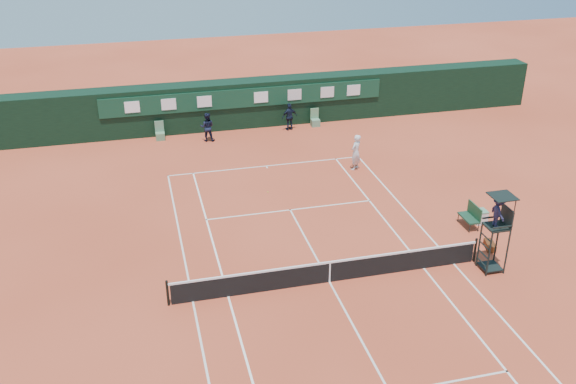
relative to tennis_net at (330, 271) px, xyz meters
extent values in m
plane|color=#C94D2F|center=(0.00, 0.00, -0.51)|extent=(90.00, 90.00, 0.00)
cube|color=silver|center=(0.00, 11.88, -0.50)|extent=(11.05, 0.08, 0.01)
cube|color=white|center=(5.49, 0.00, -0.50)|extent=(0.08, 23.85, 0.01)
cube|color=silver|center=(-5.49, 0.00, -0.50)|extent=(0.08, 23.85, 0.01)
cube|color=white|center=(4.12, 0.00, -0.50)|extent=(0.08, 23.85, 0.01)
cube|color=white|center=(-4.12, 0.00, -0.50)|extent=(0.08, 23.85, 0.01)
cube|color=silver|center=(0.00, 6.40, -0.50)|extent=(8.31, 0.08, 0.01)
cube|color=silver|center=(0.00, 0.00, -0.50)|extent=(0.08, 12.88, 0.01)
cube|color=silver|center=(0.00, 11.73, -0.50)|extent=(0.08, 0.30, 0.01)
cube|color=black|center=(0.00, 0.00, -0.06)|extent=(12.60, 0.04, 0.90)
cube|color=white|center=(0.00, 0.00, 0.42)|extent=(12.80, 0.06, 0.08)
cube|color=white|center=(0.00, 0.00, -0.05)|extent=(0.06, 0.05, 0.92)
cylinder|color=black|center=(6.40, 0.00, 0.04)|extent=(0.10, 0.10, 1.10)
cylinder|color=black|center=(-6.40, 0.00, 0.04)|extent=(0.10, 0.10, 1.10)
cube|color=black|center=(0.00, 18.75, 0.99)|extent=(40.00, 1.50, 3.00)
cube|color=#0F3925|center=(0.00, 17.94, 1.59)|extent=(18.00, 0.10, 1.20)
cube|color=white|center=(-7.00, 17.87, 1.59)|extent=(0.90, 0.04, 0.70)
cube|color=white|center=(-4.80, 17.87, 1.59)|extent=(0.90, 0.04, 0.70)
cube|color=white|center=(-2.60, 17.87, 1.59)|extent=(0.90, 0.04, 0.70)
cube|color=white|center=(1.00, 17.87, 1.59)|extent=(0.90, 0.04, 0.70)
cube|color=silver|center=(3.20, 17.87, 1.59)|extent=(0.90, 0.04, 0.70)
cube|color=silver|center=(5.40, 17.87, 1.59)|extent=(0.90, 0.04, 0.70)
cube|color=silver|center=(7.20, 17.87, 1.59)|extent=(0.90, 0.04, 0.70)
cube|color=#558159|center=(-5.50, 17.45, -0.28)|extent=(0.55, 0.50, 0.46)
cube|color=#538061|center=(-5.50, 17.67, 0.29)|extent=(0.55, 0.06, 0.70)
cube|color=#578665|center=(4.50, 17.45, -0.28)|extent=(0.55, 0.50, 0.46)
cube|color=#558259|center=(4.50, 17.67, 0.29)|extent=(0.55, 0.06, 0.70)
cylinder|color=black|center=(6.33, -1.15, 0.49)|extent=(0.07, 0.07, 2.00)
cylinder|color=black|center=(6.33, -0.35, 0.49)|extent=(0.07, 0.07, 2.00)
cylinder|color=black|center=(7.13, -1.15, 0.49)|extent=(0.07, 0.07, 2.00)
cylinder|color=black|center=(7.13, -0.35, 0.49)|extent=(0.07, 0.07, 2.00)
cube|color=black|center=(6.73, -0.75, 1.53)|extent=(0.85, 0.85, 0.08)
cube|color=black|center=(7.13, -0.75, 1.94)|extent=(0.06, 0.85, 0.80)
cube|color=black|center=(6.73, -1.17, 1.74)|extent=(0.85, 0.05, 0.06)
cube|color=black|center=(6.73, -0.33, 1.74)|extent=(0.85, 0.05, 0.06)
cylinder|color=black|center=(7.13, -1.15, 2.39)|extent=(0.04, 0.04, 1.00)
cylinder|color=black|center=(7.13, -0.35, 2.39)|extent=(0.04, 0.04, 1.00)
cube|color=black|center=(6.78, -0.75, 2.89)|extent=(0.95, 0.95, 0.04)
cube|color=black|center=(6.73, -0.75, -0.36)|extent=(0.80, 0.80, 0.05)
cube|color=black|center=(6.33, -0.75, -0.11)|extent=(0.04, 0.80, 0.04)
cube|color=black|center=(6.33, -0.75, 0.29)|extent=(0.04, 0.80, 0.04)
cube|color=black|center=(6.33, -0.75, 0.69)|extent=(0.04, 0.80, 0.04)
cube|color=black|center=(6.33, -0.75, 1.09)|extent=(0.04, 0.80, 0.04)
imported|color=#1D1B37|center=(6.68, -0.75, 2.21)|extent=(0.47, 0.82, 1.28)
cube|color=#163926|center=(7.63, 2.80, -0.06)|extent=(0.55, 1.20, 0.08)
cube|color=#1B4426|center=(7.88, 2.80, 0.29)|extent=(0.06, 1.20, 0.60)
cylinder|color=black|center=(7.41, 2.25, -0.30)|extent=(0.04, 0.04, 0.41)
cylinder|color=black|center=(7.85, 2.25, -0.30)|extent=(0.04, 0.04, 0.41)
cylinder|color=black|center=(7.41, 3.35, -0.30)|extent=(0.04, 0.04, 0.41)
cylinder|color=black|center=(7.85, 3.35, -0.30)|extent=(0.04, 0.04, 0.41)
cube|color=black|center=(7.59, 0.76, -0.36)|extent=(0.55, 0.88, 0.31)
cube|color=silver|center=(8.34, 3.01, -0.21)|extent=(0.55, 0.55, 0.60)
cube|color=#588665|center=(8.34, 3.01, 0.11)|extent=(0.57, 0.57, 0.05)
sphere|color=#B4D431|center=(-0.64, 8.56, -0.48)|extent=(0.06, 0.06, 0.06)
imported|color=silver|center=(4.71, 10.27, 0.51)|extent=(0.88, 0.85, 2.04)
imported|color=black|center=(-2.67, 16.56, 0.39)|extent=(1.01, 0.87, 1.80)
imported|color=black|center=(2.70, 17.18, 0.38)|extent=(1.11, 0.64, 1.78)
camera|label=1|loc=(-6.86, -20.49, 14.12)|focal=40.00mm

